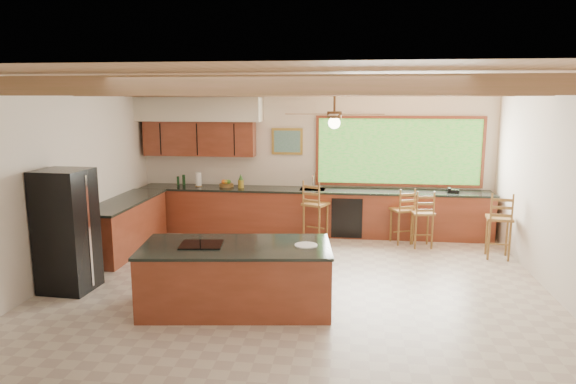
# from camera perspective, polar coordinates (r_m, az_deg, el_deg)

# --- Properties ---
(ground) EXTENTS (7.20, 7.20, 0.00)m
(ground) POSITION_cam_1_polar(r_m,az_deg,el_deg) (7.74, 0.98, -10.20)
(ground) COLOR beige
(ground) RESTS_ON ground
(room_shell) EXTENTS (7.27, 6.54, 3.02)m
(room_shell) POSITION_cam_1_polar(r_m,az_deg,el_deg) (7.93, 0.31, 6.71)
(room_shell) COLOR beige
(room_shell) RESTS_ON ground
(counter_run) EXTENTS (7.12, 3.10, 1.22)m
(counter_run) POSITION_cam_1_polar(r_m,az_deg,el_deg) (10.11, -2.10, -2.52)
(counter_run) COLOR brown
(counter_run) RESTS_ON ground
(island) EXTENTS (2.56, 1.44, 0.87)m
(island) POSITION_cam_1_polar(r_m,az_deg,el_deg) (6.82, -5.74, -9.31)
(island) COLOR brown
(island) RESTS_ON ground
(refrigerator) EXTENTS (0.71, 0.70, 1.75)m
(refrigerator) POSITION_cam_1_polar(r_m,az_deg,el_deg) (7.93, -23.39, -3.97)
(refrigerator) COLOR black
(refrigerator) RESTS_ON ground
(bar_stool_a) EXTENTS (0.56, 0.56, 1.19)m
(bar_stool_a) POSITION_cam_1_polar(r_m,az_deg,el_deg) (9.83, 3.06, -1.48)
(bar_stool_a) COLOR brown
(bar_stool_a) RESTS_ON ground
(bar_stool_b) EXTENTS (0.51, 0.51, 1.07)m
(bar_stool_b) POSITION_cam_1_polar(r_m,az_deg,el_deg) (9.87, 12.63, -2.07)
(bar_stool_b) COLOR brown
(bar_stool_b) RESTS_ON ground
(bar_stool_c) EXTENTS (0.43, 0.43, 1.07)m
(bar_stool_c) POSITION_cam_1_polar(r_m,az_deg,el_deg) (9.69, 14.75, -2.38)
(bar_stool_c) COLOR brown
(bar_stool_c) RESTS_ON ground
(bar_stool_d) EXTENTS (0.47, 0.47, 1.16)m
(bar_stool_d) POSITION_cam_1_polar(r_m,az_deg,el_deg) (9.43, 22.53, -2.86)
(bar_stool_d) COLOR brown
(bar_stool_d) RESTS_ON ground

